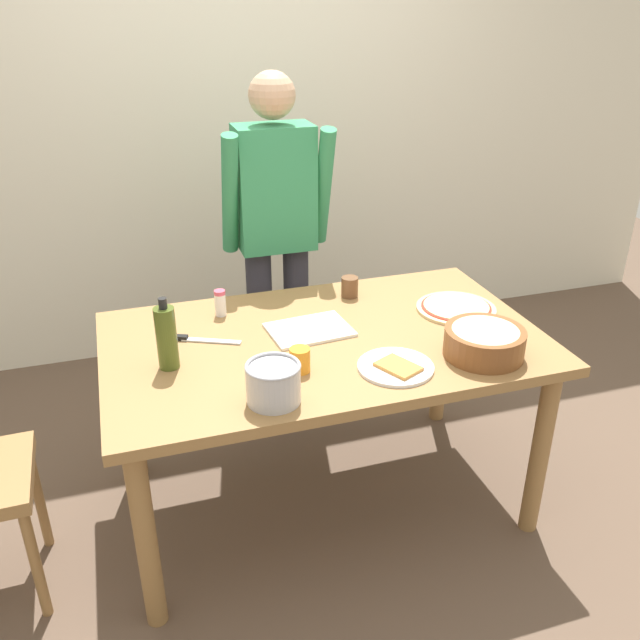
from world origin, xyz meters
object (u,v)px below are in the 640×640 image
at_px(cup_orange, 300,360).
at_px(cutting_board_white, 309,330).
at_px(cup_small_brown, 350,287).
at_px(olive_oil_bottle, 167,337).
at_px(person_cook, 276,229).
at_px(popcorn_bowl, 485,340).
at_px(salt_shaker, 220,303).
at_px(plate_with_slice, 396,367).
at_px(pizza_raw_on_board, 456,308).
at_px(dining_table, 324,359).
at_px(steel_pot, 273,383).
at_px(chef_knife, 192,339).

xyz_separation_m(cup_orange, cutting_board_white, (0.12, 0.27, -0.04)).
bearing_deg(cup_small_brown, olive_oil_bottle, -154.99).
bearing_deg(person_cook, olive_oil_bottle, -126.17).
height_order(popcorn_bowl, salt_shaker, popcorn_bowl).
distance_m(popcorn_bowl, olive_oil_bottle, 1.09).
relative_size(cup_orange, salt_shaker, 0.80).
height_order(plate_with_slice, cutting_board_white, plate_with_slice).
xyz_separation_m(pizza_raw_on_board, popcorn_bowl, (-0.09, -0.36, 0.05)).
height_order(person_cook, popcorn_bowl, person_cook).
relative_size(dining_table, cup_orange, 18.82).
bearing_deg(plate_with_slice, cup_orange, 164.61).
relative_size(popcorn_bowl, steel_pot, 1.61).
height_order(dining_table, cup_orange, cup_orange).
relative_size(olive_oil_bottle, salt_shaker, 2.42).
distance_m(person_cook, cup_small_brown, 0.50).
height_order(dining_table, cutting_board_white, cutting_board_white).
bearing_deg(plate_with_slice, pizza_raw_on_board, 40.58).
height_order(cup_small_brown, cutting_board_white, cup_small_brown).
bearing_deg(plate_with_slice, olive_oil_bottle, 161.21).
bearing_deg(steel_pot, person_cook, 75.04).
bearing_deg(cup_orange, cup_small_brown, 55.00).
relative_size(cup_small_brown, cutting_board_white, 0.28).
xyz_separation_m(person_cook, popcorn_bowl, (0.47, -1.05, -0.12)).
xyz_separation_m(dining_table, person_cook, (0.02, 0.76, 0.27)).
relative_size(dining_table, cup_small_brown, 18.82).
bearing_deg(popcorn_bowl, salt_shaker, 143.71).
height_order(plate_with_slice, cup_orange, cup_orange).
relative_size(pizza_raw_on_board, olive_oil_bottle, 1.24).
bearing_deg(chef_knife, popcorn_bowl, -23.70).
relative_size(pizza_raw_on_board, chef_knife, 1.16).
relative_size(pizza_raw_on_board, steel_pot, 1.83).
height_order(olive_oil_bottle, cutting_board_white, olive_oil_bottle).
bearing_deg(plate_with_slice, person_cook, 97.90).
xyz_separation_m(person_cook, steel_pot, (-0.30, -1.11, -0.11)).
height_order(dining_table, pizza_raw_on_board, pizza_raw_on_board).
distance_m(dining_table, olive_oil_bottle, 0.60).
bearing_deg(person_cook, popcorn_bowl, -65.70).
bearing_deg(cup_small_brown, person_cook, 115.00).
distance_m(person_cook, salt_shaker, 0.58).
relative_size(cup_small_brown, salt_shaker, 0.80).
height_order(pizza_raw_on_board, steel_pot, steel_pot).
distance_m(person_cook, cutting_board_white, 0.71).
bearing_deg(salt_shaker, pizza_raw_on_board, -14.75).
distance_m(pizza_raw_on_board, popcorn_bowl, 0.38).
xyz_separation_m(plate_with_slice, cup_small_brown, (0.06, 0.61, 0.03)).
relative_size(person_cook, salt_shaker, 15.28).
xyz_separation_m(olive_oil_bottle, salt_shaker, (0.24, 0.35, -0.06)).
xyz_separation_m(person_cook, cup_orange, (-0.17, -0.96, -0.14)).
height_order(dining_table, person_cook, person_cook).
bearing_deg(cutting_board_white, cup_orange, -113.13).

